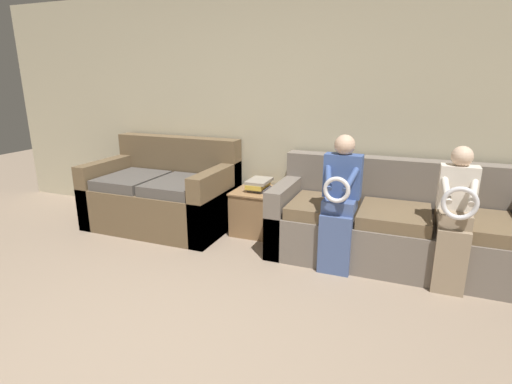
{
  "coord_description": "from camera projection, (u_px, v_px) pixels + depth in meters",
  "views": [
    {
      "loc": [
        1.41,
        -1.27,
        1.64
      ],
      "look_at": [
        0.23,
        1.71,
        0.71
      ],
      "focal_mm": 28.0,
      "sensor_mm": 36.0,
      "label": 1
    }
  ],
  "objects": [
    {
      "name": "wall_back",
      "position": [
        276.0,
        112.0,
        4.31
      ],
      "size": [
        7.43,
        0.06,
        2.55
      ],
      "color": "#BCB293",
      "rests_on": "ground_plane"
    },
    {
      "name": "couch_main",
      "position": [
        394.0,
        226.0,
        3.67
      ],
      "size": [
        2.21,
        0.89,
        0.89
      ],
      "color": "#70665B",
      "rests_on": "ground_plane"
    },
    {
      "name": "couch_side",
      "position": [
        164.0,
        195.0,
        4.53
      ],
      "size": [
        1.55,
        0.97,
        0.97
      ],
      "color": "brown",
      "rests_on": "ground_plane"
    },
    {
      "name": "child_left_seated",
      "position": [
        340.0,
        198.0,
        3.41
      ],
      "size": [
        0.32,
        0.38,
        1.18
      ],
      "color": "#475B8E",
      "rests_on": "ground_plane"
    },
    {
      "name": "child_right_seated",
      "position": [
        456.0,
        213.0,
        3.09
      ],
      "size": [
        0.28,
        0.37,
        1.13
      ],
      "color": "gray",
      "rests_on": "ground_plane"
    },
    {
      "name": "side_shelf",
      "position": [
        259.0,
        210.0,
        4.33
      ],
      "size": [
        0.52,
        0.54,
        0.47
      ],
      "color": "olive",
      "rests_on": "ground_plane"
    },
    {
      "name": "book_stack",
      "position": [
        259.0,
        184.0,
        4.25
      ],
      "size": [
        0.22,
        0.33,
        0.12
      ],
      "color": "#4C4C56",
      "rests_on": "side_shelf"
    }
  ]
}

